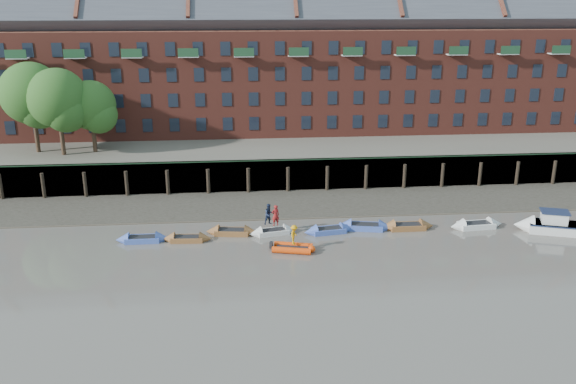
{
  "coord_description": "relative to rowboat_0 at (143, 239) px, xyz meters",
  "views": [
    {
      "loc": [
        -7.21,
        -36.74,
        19.27
      ],
      "look_at": [
        -2.87,
        12.0,
        3.2
      ],
      "focal_mm": 38.0,
      "sensor_mm": 36.0,
      "label": 1
    }
  ],
  "objects": [
    {
      "name": "rowboat_1",
      "position": [
        3.59,
        -0.23,
        -0.01
      ],
      "size": [
        4.09,
        1.39,
        1.17
      ],
      "rotation": [
        0.0,
        0.0,
        -0.06
      ],
      "color": "brown",
      "rests_on": "ground"
    },
    {
      "name": "river_wall",
      "position": [
        14.92,
        12.49,
        1.37
      ],
      "size": [
        110.0,
        1.23,
        3.3
      ],
      "color": "#2D2A26",
      "rests_on": "ground"
    },
    {
      "name": "person_rib_crew",
      "position": [
        12.08,
        -2.86,
        1.1
      ],
      "size": [
        0.91,
        1.15,
        1.57
      ],
      "primitive_type": "imported",
      "rotation": [
        0.0,
        0.0,
        1.19
      ],
      "color": "orange",
      "rests_on": "rib_tender"
    },
    {
      "name": "bank_terrace",
      "position": [
        14.92,
        26.11,
        1.38
      ],
      "size": [
        110.0,
        28.0,
        3.2
      ],
      "primitive_type": "cube",
      "color": "#5E594D",
      "rests_on": "ground"
    },
    {
      "name": "person_rower_a",
      "position": [
        10.88,
        0.6,
        1.47
      ],
      "size": [
        0.75,
        0.59,
        1.79
      ],
      "primitive_type": "imported",
      "rotation": [
        0.0,
        0.0,
        3.42
      ],
      "color": "maroon",
      "rests_on": "rowboat_3"
    },
    {
      "name": "rowboat_6",
      "position": [
        22.17,
        0.78,
        0.02
      ],
      "size": [
        4.62,
        1.37,
        1.34
      ],
      "rotation": [
        0.0,
        0.0,
        0.01
      ],
      "color": "brown",
      "rests_on": "ground"
    },
    {
      "name": "rowboat_2",
      "position": [
        7.23,
        0.91,
        0.0
      ],
      "size": [
        4.5,
        1.85,
        1.27
      ],
      "rotation": [
        0.0,
        0.0,
        -0.14
      ],
      "color": "brown",
      "rests_on": "ground"
    },
    {
      "name": "mud_band",
      "position": [
        14.92,
        4.71,
        -0.22
      ],
      "size": [
        110.0,
        1.6,
        0.1
      ],
      "primitive_type": "cube",
      "color": "#4C4336",
      "rests_on": "ground"
    },
    {
      "name": "person_rower_b",
      "position": [
        10.37,
        0.92,
        1.47
      ],
      "size": [
        1.06,
        0.95,
        1.8
      ],
      "primitive_type": "imported",
      "rotation": [
        0.0,
        0.0,
        0.37
      ],
      "color": "#19233F",
      "rests_on": "rowboat_3"
    },
    {
      "name": "rowboat_3",
      "position": [
        10.66,
        0.65,
        -0.01
      ],
      "size": [
        4.22,
        1.98,
        1.18
      ],
      "rotation": [
        0.0,
        0.0,
        0.21
      ],
      "color": "silver",
      "rests_on": "ground"
    },
    {
      "name": "ground",
      "position": [
        14.92,
        -9.89,
        -0.22
      ],
      "size": [
        220.0,
        220.0,
        0.0
      ],
      "primitive_type": "plane",
      "color": "#635C55",
      "rests_on": "ground"
    },
    {
      "name": "tree_cluster",
      "position": [
        -10.69,
        17.46,
        8.78
      ],
      "size": [
        11.76,
        7.74,
        9.4
      ],
      "color": "#3A281C",
      "rests_on": "bank_terrace"
    },
    {
      "name": "apartment_terrace",
      "position": [
        14.92,
        27.11,
        12.6
      ],
      "size": [
        80.6,
        15.56,
        20.98
      ],
      "color": "brown",
      "rests_on": "bank_terrace"
    },
    {
      "name": "rowboat_5",
      "position": [
        18.56,
        1.08,
        0.02
      ],
      "size": [
        4.85,
        2.25,
        1.36
      ],
      "rotation": [
        0.0,
        0.0,
        -0.2
      ],
      "color": "#3F5AB2",
      "rests_on": "ground"
    },
    {
      "name": "foreshore",
      "position": [
        14.92,
        8.11,
        -0.22
      ],
      "size": [
        110.0,
        8.0,
        0.5
      ],
      "primitive_type": "cube",
      "color": "#3D382F",
      "rests_on": "ground"
    },
    {
      "name": "rowboat_7",
      "position": [
        28.17,
        0.54,
        0.02
      ],
      "size": [
        4.81,
        1.78,
        1.37
      ],
      "rotation": [
        0.0,
        0.0,
        0.09
      ],
      "color": "silver",
      "rests_on": "ground"
    },
    {
      "name": "motor_launch",
      "position": [
        33.64,
        -0.82,
        0.4
      ],
      "size": [
        6.16,
        3.66,
        2.42
      ],
      "rotation": [
        0.0,
        0.0,
        2.82
      ],
      "color": "silver",
      "rests_on": "ground"
    },
    {
      "name": "rowboat_4",
      "position": [
        15.36,
        0.54,
        0.0
      ],
      "size": [
        4.43,
        1.91,
        1.24
      ],
      "rotation": [
        0.0,
        0.0,
        0.16
      ],
      "color": "#3F5AB2",
      "rests_on": "ground"
    },
    {
      "name": "rowboat_0",
      "position": [
        0.0,
        0.0,
        0.0
      ],
      "size": [
        4.3,
        1.29,
        1.24
      ],
      "rotation": [
        0.0,
        0.0,
        0.01
      ],
      "color": "#3F5AB2",
      "rests_on": "ground"
    },
    {
      "name": "rib_tender",
      "position": [
        12.09,
        -2.99,
        0.03
      ],
      "size": [
        3.42,
        2.24,
        0.58
      ],
      "rotation": [
        0.0,
        0.0,
        -0.24
      ],
      "color": "#E9420A",
      "rests_on": "ground"
    }
  ]
}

